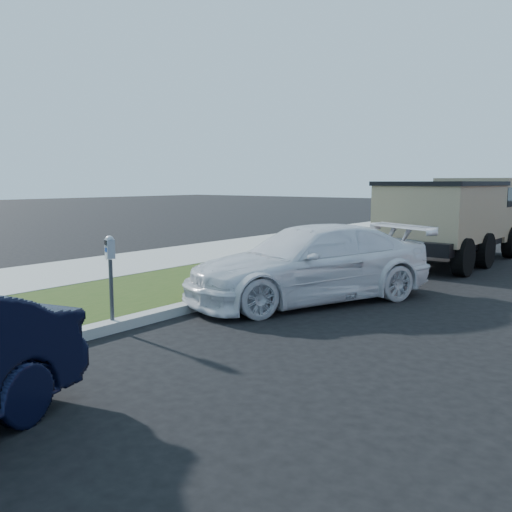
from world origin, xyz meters
The scene contains 5 objects.
ground centered at (0.00, 0.00, 0.00)m, with size 120.00×120.00×0.00m, color black.
streetside centered at (-5.57, 2.00, 0.07)m, with size 6.12×50.00×0.15m.
parking_meter centered at (-2.65, -0.78, 1.03)m, with size 0.20×0.17×1.26m.
white_wagon centered at (-1.45, 2.76, 0.68)m, with size 1.90×4.66×1.35m, color white.
dump_truck centered at (-1.04, 9.28, 1.26)m, with size 2.41×5.78×2.24m.
Camera 1 is at (3.70, -5.52, 2.14)m, focal length 38.00 mm.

